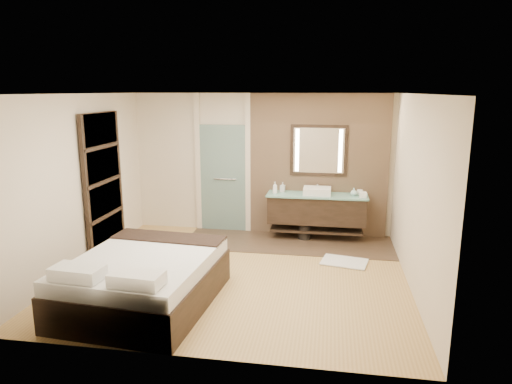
% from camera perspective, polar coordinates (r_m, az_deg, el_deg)
% --- Properties ---
extents(floor, '(5.00, 5.00, 0.00)m').
position_cam_1_polar(floor, '(7.08, -2.16, -10.25)').
color(floor, '#AC8348').
rests_on(floor, ground).
extents(tile_strip, '(3.80, 1.30, 0.01)m').
position_cam_1_polar(tile_strip, '(8.48, 4.00, -6.30)').
color(tile_strip, '#3D3021').
rests_on(tile_strip, floor).
extents(stone_wall, '(2.60, 0.08, 2.70)m').
position_cam_1_polar(stone_wall, '(8.72, 7.79, 3.25)').
color(stone_wall, tan).
rests_on(stone_wall, floor).
extents(vanity, '(1.85, 0.55, 0.88)m').
position_cam_1_polar(vanity, '(8.59, 7.58, -2.13)').
color(vanity, black).
rests_on(vanity, stone_wall).
extents(mirror_unit, '(1.06, 0.04, 0.96)m').
position_cam_1_polar(mirror_unit, '(8.62, 7.84, 5.16)').
color(mirror_unit, black).
rests_on(mirror_unit, stone_wall).
extents(frosted_door, '(1.10, 0.12, 2.70)m').
position_cam_1_polar(frosted_door, '(8.98, -4.13, 2.28)').
color(frosted_door, '#A0CBC3').
rests_on(frosted_door, floor).
extents(shoji_partition, '(0.06, 1.20, 2.40)m').
position_cam_1_polar(shoji_partition, '(8.08, -18.49, 0.96)').
color(shoji_partition, black).
rests_on(shoji_partition, floor).
extents(bed, '(1.84, 2.23, 0.81)m').
position_cam_1_polar(bed, '(6.22, -13.82, -10.61)').
color(bed, black).
rests_on(bed, floor).
extents(bath_mat, '(0.81, 0.64, 0.02)m').
position_cam_1_polar(bath_mat, '(7.65, 10.98, -8.55)').
color(bath_mat, silver).
rests_on(bath_mat, floor).
extents(waste_bin, '(0.30, 0.30, 0.28)m').
position_cam_1_polar(waste_bin, '(8.65, 6.06, -5.01)').
color(waste_bin, black).
rests_on(waste_bin, floor).
extents(tissue_box, '(0.12, 0.12, 0.10)m').
position_cam_1_polar(tissue_box, '(8.40, 13.22, -0.34)').
color(tissue_box, white).
rests_on(tissue_box, vanity).
extents(soap_bottle_a, '(0.11, 0.11, 0.22)m').
position_cam_1_polar(soap_bottle_a, '(8.49, 2.39, 0.55)').
color(soap_bottle_a, white).
rests_on(soap_bottle_a, vanity).
extents(soap_bottle_b, '(0.10, 0.10, 0.19)m').
position_cam_1_polar(soap_bottle_b, '(8.65, 3.34, 0.64)').
color(soap_bottle_b, '#B2B2B2').
rests_on(soap_bottle_b, vanity).
extents(soap_bottle_c, '(0.15, 0.15, 0.15)m').
position_cam_1_polar(soap_bottle_c, '(8.50, 12.12, 0.02)').
color(soap_bottle_c, '#ADD9D7').
rests_on(soap_bottle_c, vanity).
extents(cup, '(0.15, 0.15, 0.09)m').
position_cam_1_polar(cup, '(8.60, 12.83, -0.04)').
color(cup, white).
rests_on(cup, vanity).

